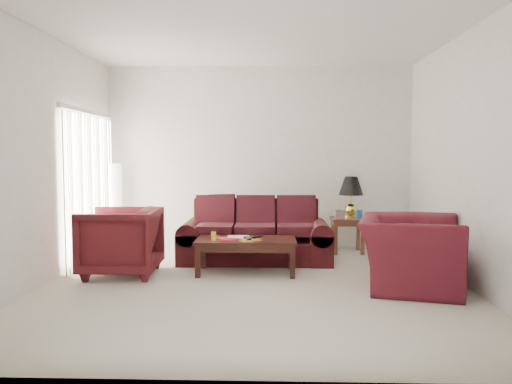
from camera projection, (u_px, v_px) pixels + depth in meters
floor at (254, 286)px, 5.89m from camera, size 5.00×5.00×0.00m
blinds at (89, 187)px, 7.19m from camera, size 0.10×2.00×2.16m
sofa at (255, 231)px, 7.22m from camera, size 2.23×1.08×0.89m
throw_pillow at (222, 208)px, 7.96m from camera, size 0.47×0.33×0.44m
end_table at (347, 235)px, 7.92m from camera, size 0.55×0.55×0.55m
table_lamp at (351, 197)px, 7.90m from camera, size 0.48×0.48×0.65m
clock at (340, 214)px, 7.71m from camera, size 0.15×0.06×0.15m
blue_canister at (360, 214)px, 7.74m from camera, size 0.11×0.11×0.14m
picture_frame at (337, 211)px, 8.06m from camera, size 0.14×0.17×0.05m
floor_lamp at (116, 206)px, 8.11m from camera, size 0.24×0.24×1.43m
armchair_left at (121, 241)px, 6.40m from camera, size 0.99×0.97×0.87m
armchair_right at (410, 253)px, 5.78m from camera, size 1.39×1.50×0.82m
coffee_table at (246, 256)px, 6.51m from camera, size 1.33×0.71×0.45m
magazine_red at (229, 239)px, 6.44m from camera, size 0.33×0.29×0.02m
magazine_white at (238, 237)px, 6.59m from camera, size 0.29×0.22×0.02m
magazine_orange at (250, 240)px, 6.35m from camera, size 0.30×0.28×0.01m
remote_a at (247, 238)px, 6.37m from camera, size 0.11×0.19×0.02m
remote_b at (257, 237)px, 6.47m from camera, size 0.14×0.19×0.02m
yellow_glass at (214, 236)px, 6.38m from camera, size 0.09×0.09×0.11m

